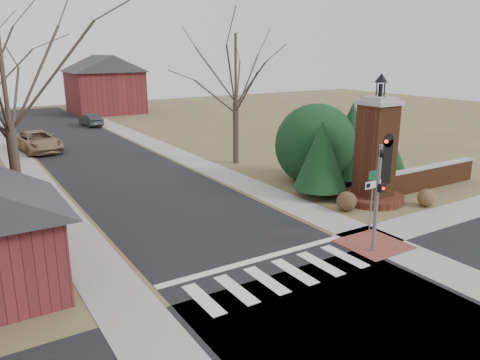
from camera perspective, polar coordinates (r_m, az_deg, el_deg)
ground at (r=15.96m, az=6.72°, el=-12.67°), size 120.00×120.00×0.00m
main_street at (r=34.90m, az=-16.37°, el=2.45°), size 8.00×70.00×0.01m
cross_street at (r=14.09m, az=14.69°, el=-17.25°), size 120.00×8.00×0.01m
crosswalk_zone at (r=16.52m, az=4.96°, el=-11.56°), size 8.00×2.20×0.02m
stop_bar at (r=17.61m, az=2.00°, el=-9.71°), size 8.00×0.35×0.02m
sidewalk_right_main at (r=36.57m, az=-8.53°, el=3.50°), size 2.00×60.00×0.02m
sidewalk_left at (r=33.94m, az=-24.81°, el=1.29°), size 2.00×60.00×0.02m
curb_apron at (r=19.65m, az=15.99°, el=-7.55°), size 2.40×2.40×0.02m
traffic_signal_pole at (r=18.19m, az=16.51°, el=-0.85°), size 0.28×0.41×4.50m
sign_post at (r=20.20m, az=15.85°, el=-1.08°), size 0.90×0.07×2.75m
brick_gate_monument at (r=24.55m, az=16.13°, el=2.32°), size 3.20×3.20×6.47m
brick_garden_wall at (r=28.34m, az=22.03°, el=0.37°), size 7.50×0.50×1.30m
house_distant_right at (r=61.39m, az=-16.21°, el=11.30°), size 8.80×8.80×7.30m
evergreen_near at (r=24.65m, az=9.88°, el=3.07°), size 2.80×2.80×4.10m
evergreen_mid at (r=27.68m, az=13.39°, el=4.87°), size 3.40×3.40×4.70m
evergreen_far at (r=28.61m, az=17.56°, el=3.47°), size 2.40×2.40×3.30m
evergreen_mass at (r=27.63m, az=9.25°, el=4.65°), size 4.80×4.80×4.80m
bare_tree_3 at (r=31.52m, az=-0.54°, el=14.02°), size 7.00×7.00×9.70m
pickup_truck at (r=39.19m, az=-23.41°, el=4.34°), size 3.21×5.85×1.55m
distant_car at (r=50.74m, az=-17.73°, el=7.00°), size 1.63×3.98×1.28m
dry_shrub_left at (r=23.17m, az=12.87°, el=-2.55°), size 0.97×0.97×0.97m
dry_shrub_right at (r=25.06m, az=21.79°, el=-2.01°), size 0.89×0.89×0.89m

